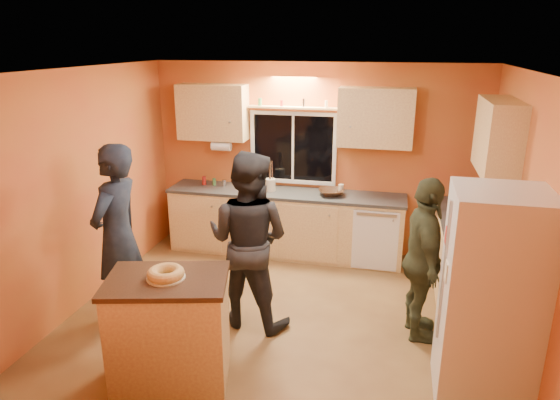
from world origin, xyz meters
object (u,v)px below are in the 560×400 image
(person_right, at_px, (423,260))
(person_left, at_px, (118,236))
(island, at_px, (170,328))
(refrigerator, at_px, (490,299))
(person_center, at_px, (248,240))

(person_right, bearing_deg, person_left, 88.99)
(island, height_order, person_right, person_right)
(island, xyz_separation_m, person_left, (-0.92, 0.79, 0.46))
(refrigerator, height_order, person_center, person_center)
(person_right, bearing_deg, refrigerator, -157.32)
(refrigerator, distance_m, person_left, 3.55)
(island, xyz_separation_m, person_right, (2.13, 1.19, 0.33))
(island, height_order, person_left, person_left)
(refrigerator, distance_m, person_right, 0.93)
(refrigerator, bearing_deg, person_center, 163.15)
(person_center, bearing_deg, refrigerator, 172.33)
(island, xyz_separation_m, person_center, (0.40, 1.06, 0.43))
(island, relative_size, person_left, 0.60)
(refrigerator, xyz_separation_m, person_right, (-0.48, 0.79, -0.07))
(person_right, bearing_deg, island, 110.77)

